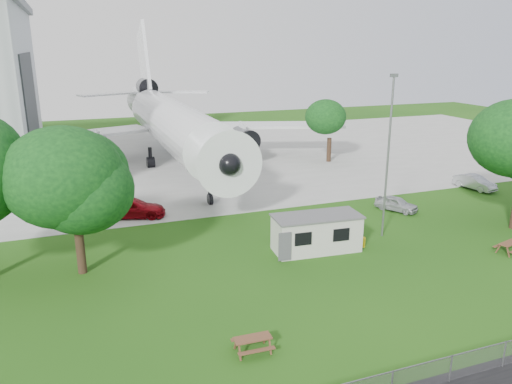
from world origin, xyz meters
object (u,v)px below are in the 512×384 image
object	(u,v)px
site_cabin	(317,233)
picnic_west	(253,351)
picnic_east	(508,253)
airliner	(171,121)

from	to	relation	value
site_cabin	picnic_west	distance (m)	13.12
picnic_west	picnic_east	xyz separation A→B (m)	(20.95, 4.81, 0.00)
airliner	picnic_east	size ratio (longest dim) A/B	26.52
airliner	site_cabin	world-z (taller)	airliner
site_cabin	picnic_west	xyz separation A→B (m)	(-8.45, -9.95, -1.31)
site_cabin	picnic_west	bearing A→B (deg)	-130.34
airliner	picnic_west	distance (m)	40.87
picnic_east	picnic_west	bearing A→B (deg)	178.33
airliner	picnic_west	size ratio (longest dim) A/B	26.52
airliner	site_cabin	size ratio (longest dim) A/B	6.98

